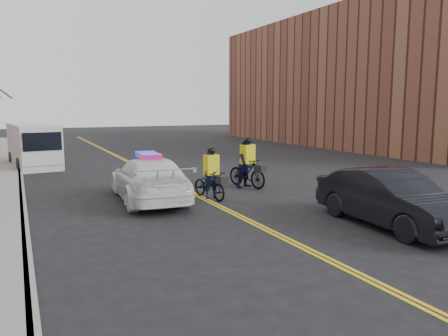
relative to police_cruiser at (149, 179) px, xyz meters
The scene contains 10 objects.
ground 3.60m from the police_cruiser, 57.62° to the right, with size 120.00×120.00×0.00m, color black.
center_line_left 5.40m from the police_cruiser, 70.32° to the left, with size 0.10×60.00×0.01m, color gold.
center_line_right 5.46m from the police_cruiser, 68.72° to the left, with size 0.10×60.00×0.01m, color gold.
curb 6.54m from the police_cruiser, 129.29° to the left, with size 0.20×60.00×0.15m, color gray.
building_across 28.61m from the police_cruiser, 32.19° to the left, with size 12.00×30.00×11.00m, color brown.
police_cruiser is the anchor object (origin of this frame).
dark_sedan 8.09m from the police_cruiser, 50.02° to the right, with size 1.70×4.87×1.60m, color black.
cargo_van 11.84m from the police_cruiser, 106.37° to the left, with size 2.69×5.84×2.36m.
cyclist_near 2.26m from the police_cruiser, 15.78° to the right, with size 0.99×2.02×1.89m.
cyclist_far 4.49m from the police_cruiser, ahead, with size 1.15×2.16×2.10m.
Camera 1 is at (-6.05, -12.04, 3.37)m, focal length 35.00 mm.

